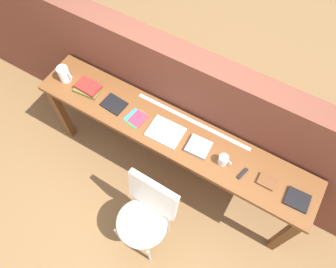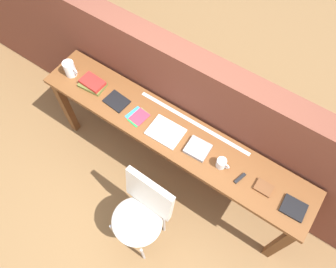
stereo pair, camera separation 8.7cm
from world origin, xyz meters
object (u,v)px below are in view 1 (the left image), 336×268
(multitool_folded, at_px, (243,174))
(book_repair_rightmost, at_px, (297,200))
(book_open_centre, at_px, (165,132))
(pitcher_white, at_px, (64,74))
(book_stack_leftmost, at_px, (88,88))
(magazine_cycling, at_px, (114,104))
(leather_journal_brown, at_px, (267,181))
(chair_white_moulded, at_px, (146,214))
(mug, at_px, (224,160))
(pamphlet_pile_colourful, at_px, (137,118))

(multitool_folded, height_order, book_repair_rightmost, book_repair_rightmost)
(book_open_centre, bearing_deg, pitcher_white, 177.83)
(book_stack_leftmost, relative_size, multitool_folded, 2.15)
(magazine_cycling, xyz_separation_m, leather_journal_brown, (1.40, 0.01, 0.00))
(book_stack_leftmost, bearing_deg, chair_white_moulded, -32.30)
(book_open_centre, bearing_deg, book_repair_rightmost, -1.22)
(chair_white_moulded, bearing_deg, pitcher_white, 153.69)
(leather_journal_brown, height_order, book_repair_rightmost, leather_journal_brown)
(chair_white_moulded, distance_m, mug, 0.79)
(magazine_cycling, bearing_deg, pitcher_white, -176.02)
(multitool_folded, bearing_deg, pitcher_white, 179.11)
(leather_journal_brown, distance_m, book_repair_rightmost, 0.25)
(mug, xyz_separation_m, book_repair_rightmost, (0.60, 0.01, -0.03))
(mug, relative_size, leather_journal_brown, 0.85)
(book_stack_leftmost, relative_size, book_open_centre, 0.85)
(pitcher_white, relative_size, magazine_cycling, 0.93)
(chair_white_moulded, xyz_separation_m, book_open_centre, (-0.15, 0.58, 0.36))
(multitool_folded, relative_size, book_repair_rightmost, 0.64)
(book_open_centre, distance_m, book_repair_rightmost, 1.12)
(pamphlet_pile_colourful, relative_size, book_repair_rightmost, 1.07)
(book_repair_rightmost, bearing_deg, leather_journal_brown, 173.40)
(chair_white_moulded, relative_size, pamphlet_pile_colourful, 4.86)
(pamphlet_pile_colourful, relative_size, book_open_centre, 0.66)
(pitcher_white, bearing_deg, multitool_folded, -0.89)
(pitcher_white, bearing_deg, book_stack_leftmost, 2.39)
(mug, xyz_separation_m, multitool_folded, (0.17, -0.01, -0.04))
(chair_white_moulded, bearing_deg, multitool_folded, 46.27)
(leather_journal_brown, bearing_deg, pamphlet_pile_colourful, -179.05)
(magazine_cycling, bearing_deg, leather_journal_brown, 4.99)
(multitool_folded, bearing_deg, leather_journal_brown, 10.00)
(mug, bearing_deg, multitool_folded, -3.29)
(book_stack_leftmost, bearing_deg, book_repair_rightmost, -0.65)
(pamphlet_pile_colourful, xyz_separation_m, book_repair_rightmost, (1.40, 0.01, 0.01))
(pitcher_white, distance_m, mug, 1.57)
(mug, distance_m, leather_journal_brown, 0.36)
(pitcher_white, distance_m, book_open_centre, 1.05)
(pamphlet_pile_colourful, height_order, multitool_folded, multitool_folded)
(book_stack_leftmost, relative_size, pamphlet_pile_colourful, 1.29)
(magazine_cycling, bearing_deg, book_repair_rightmost, 4.34)
(multitool_folded, height_order, leather_journal_brown, leather_journal_brown)
(book_stack_leftmost, xyz_separation_m, multitool_folded, (1.50, -0.04, -0.02))
(magazine_cycling, height_order, leather_journal_brown, leather_journal_brown)
(pamphlet_pile_colourful, distance_m, leather_journal_brown, 1.15)
(chair_white_moulded, xyz_separation_m, pamphlet_pile_colourful, (-0.43, 0.57, 0.36))
(chair_white_moulded, relative_size, multitool_folded, 8.10)
(book_stack_leftmost, distance_m, magazine_cycling, 0.28)
(pitcher_white, height_order, book_open_centre, pitcher_white)
(pitcher_white, xyz_separation_m, leather_journal_brown, (1.92, 0.01, -0.07))
(chair_white_moulded, relative_size, mug, 8.10)
(pitcher_white, distance_m, book_repair_rightmost, 2.17)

